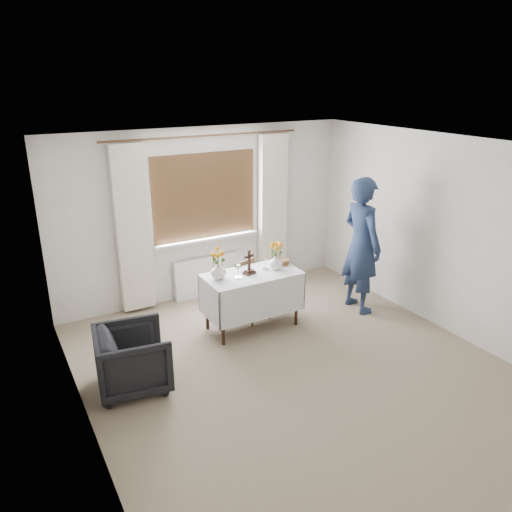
{
  "coord_description": "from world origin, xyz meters",
  "views": [
    {
      "loc": [
        -2.8,
        -4.01,
        3.17
      ],
      "look_at": [
        0.01,
        0.99,
        1.08
      ],
      "focal_mm": 35.0,
      "sensor_mm": 36.0,
      "label": 1
    }
  ],
  "objects": [
    {
      "name": "flower_vase_right",
      "position": [
        0.41,
        1.18,
        0.86
      ],
      "size": [
        0.22,
        0.22,
        0.2
      ],
      "primitive_type": "imported",
      "rotation": [
        0.0,
        0.0,
        -0.19
      ],
      "color": "silver",
      "rests_on": "altar_table"
    },
    {
      "name": "armchair",
      "position": [
        -1.69,
        0.61,
        0.34
      ],
      "size": [
        0.84,
        0.83,
        0.68
      ],
      "primitive_type": "imported",
      "rotation": [
        0.0,
        0.0,
        1.43
      ],
      "color": "black",
      "rests_on": "ground"
    },
    {
      "name": "candlestick_left",
      "position": [
        -0.16,
        1.15,
        0.94
      ],
      "size": [
        0.13,
        0.13,
        0.35
      ],
      "primitive_type": null,
      "rotation": [
        0.0,
        0.0,
        0.31
      ],
      "color": "silver",
      "rests_on": "altar_table"
    },
    {
      "name": "radiator",
      "position": [
        0.0,
        2.42,
        0.3
      ],
      "size": [
        1.1,
        0.1,
        0.6
      ],
      "primitive_type": "cube",
      "color": "white",
      "rests_on": "ground"
    },
    {
      "name": "person",
      "position": [
        1.65,
        0.94,
        0.95
      ],
      "size": [
        0.48,
        0.71,
        1.91
      ],
      "primitive_type": "imported",
      "rotation": [
        0.0,
        0.0,
        1.54
      ],
      "color": "navy",
      "rests_on": "ground"
    },
    {
      "name": "ground",
      "position": [
        0.0,
        0.0,
        0.0
      ],
      "size": [
        5.0,
        5.0,
        0.0
      ],
      "primitive_type": "plane",
      "color": "gray",
      "rests_on": "ground"
    },
    {
      "name": "candlestick_right",
      "position": [
        0.28,
        1.22,
        0.92
      ],
      "size": [
        0.11,
        0.11,
        0.32
      ],
      "primitive_type": null,
      "rotation": [
        0.0,
        0.0,
        0.32
      ],
      "color": "silver",
      "rests_on": "altar_table"
    },
    {
      "name": "flower_vase_left",
      "position": [
        -0.38,
        1.25,
        0.87
      ],
      "size": [
        0.23,
        0.23,
        0.21
      ],
      "primitive_type": "imported",
      "rotation": [
        0.0,
        0.0,
        -0.18
      ],
      "color": "silver",
      "rests_on": "altar_table"
    },
    {
      "name": "altar_table",
      "position": [
        0.06,
        1.19,
        0.38
      ],
      "size": [
        1.24,
        0.64,
        0.76
      ],
      "primitive_type": "cube",
      "color": "silver",
      "rests_on": "ground"
    },
    {
      "name": "wooden_chair",
      "position": [
        0.18,
        1.38,
        0.41
      ],
      "size": [
        0.45,
        0.45,
        0.82
      ],
      "primitive_type": null,
      "rotation": [
        0.0,
        0.0,
        0.23
      ],
      "color": "#55391D",
      "rests_on": "ground"
    },
    {
      "name": "wicker_basket",
      "position": [
        0.58,
        1.28,
        0.8
      ],
      "size": [
        0.19,
        0.19,
        0.07
      ],
      "primitive_type": "cylinder",
      "rotation": [
        0.0,
        0.0,
        -0.05
      ],
      "color": "brown",
      "rests_on": "altar_table"
    },
    {
      "name": "wooden_cross",
      "position": [
        0.03,
        1.2,
        0.92
      ],
      "size": [
        0.17,
        0.14,
        0.32
      ],
      "primitive_type": null,
      "rotation": [
        0.0,
        0.0,
        0.22
      ],
      "color": "black",
      "rests_on": "altar_table"
    }
  ]
}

